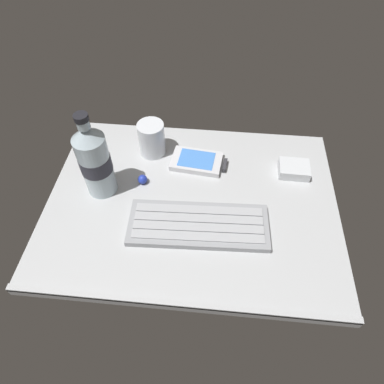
{
  "coord_description": "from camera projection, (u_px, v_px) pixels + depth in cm",
  "views": [
    {
      "loc": [
        4.36,
        -45.54,
        59.43
      ],
      "look_at": [
        0.0,
        0.0,
        3.0
      ],
      "focal_mm": 31.57,
      "sensor_mm": 36.0,
      "label": 1
    }
  ],
  "objects": [
    {
      "name": "keyboard",
      "position": [
        198.0,
        225.0,
        0.7
      ],
      "size": [
        29.43,
        12.2,
        1.7
      ],
      "color": "#93969B",
      "rests_on": "ground_plane"
    },
    {
      "name": "handheld_device",
      "position": [
        199.0,
        161.0,
        0.82
      ],
      "size": [
        13.34,
        8.84,
        1.5
      ],
      "color": "silver",
      "rests_on": "ground_plane"
    },
    {
      "name": "ground_plane",
      "position": [
        192.0,
        204.0,
        0.76
      ],
      "size": [
        64.0,
        48.0,
        2.8
      ],
      "color": "#B7BABC"
    },
    {
      "name": "trackball_mouse",
      "position": [
        143.0,
        179.0,
        0.77
      ],
      "size": [
        2.2,
        2.2,
        2.2
      ],
      "primitive_type": "sphere",
      "color": "#2338B2",
      "rests_on": "ground_plane"
    },
    {
      "name": "water_bottle",
      "position": [
        95.0,
        160.0,
        0.7
      ],
      "size": [
        6.73,
        6.73,
        20.8
      ],
      "color": "silver",
      "rests_on": "ground_plane"
    },
    {
      "name": "charger_block",
      "position": [
        294.0,
        169.0,
        0.79
      ],
      "size": [
        7.11,
        5.74,
        2.4
      ],
      "primitive_type": "cube",
      "rotation": [
        0.0,
        0.0,
        -0.02
      ],
      "color": "silver",
      "rests_on": "ground_plane"
    },
    {
      "name": "juice_cup",
      "position": [
        152.0,
        140.0,
        0.82
      ],
      "size": [
        6.4,
        6.4,
        8.5
      ],
      "color": "silver",
      "rests_on": "ground_plane"
    }
  ]
}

